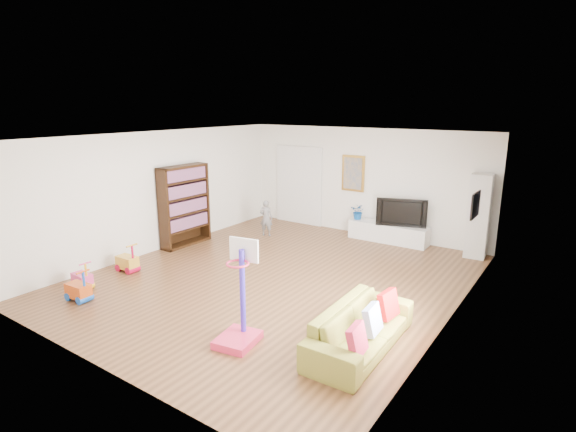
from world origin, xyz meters
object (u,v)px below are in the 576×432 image
Objects in this scene: media_console at (388,233)px; basketball_hoop at (236,294)px; sofa at (361,328)px; bookshelf at (185,206)px.

basketball_hoop is at bearing -89.31° from media_console.
media_console is 5.13m from sofa.
basketball_hoop is (4.01, -2.81, -0.20)m from bookshelf.
sofa reaches higher than media_console.
bookshelf is at bearing -143.36° from media_console.
sofa is at bearing -72.46° from media_console.
basketball_hoop is (0.12, -5.75, 0.52)m from media_console.
bookshelf is 1.27× the size of basketball_hoop.
bookshelf reaches higher than sofa.
basketball_hoop is at bearing 119.66° from sofa.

